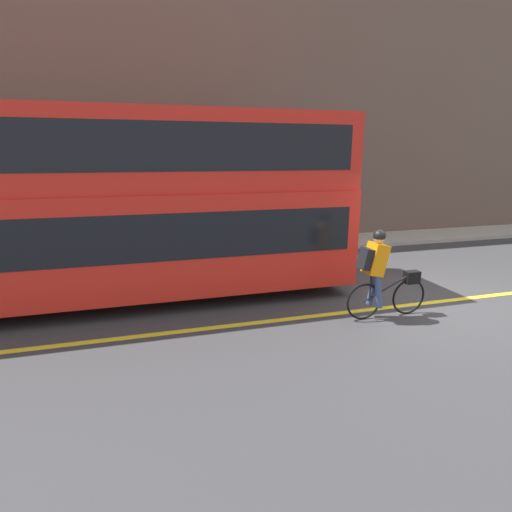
# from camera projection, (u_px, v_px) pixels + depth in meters

# --- Properties ---
(ground_plane) EXTENTS (80.00, 80.00, 0.00)m
(ground_plane) POSITION_uv_depth(u_px,v_px,m) (438.00, 300.00, 7.92)
(ground_plane) COLOR #38383A
(road_center_line) EXTENTS (50.00, 0.14, 0.01)m
(road_center_line) POSITION_uv_depth(u_px,v_px,m) (441.00, 301.00, 7.84)
(road_center_line) COLOR yellow
(road_center_line) RESTS_ON ground_plane
(sidewalk_curb) EXTENTS (60.00, 1.76, 0.11)m
(sidewalk_curb) POSITION_uv_depth(u_px,v_px,m) (322.00, 242.00, 12.91)
(sidewalk_curb) COLOR #A8A399
(sidewalk_curb) RESTS_ON ground_plane
(building_facade) EXTENTS (60.00, 0.30, 9.18)m
(building_facade) POSITION_uv_depth(u_px,v_px,m) (314.00, 98.00, 12.77)
(building_facade) COLOR brown
(building_facade) RESTS_ON ground_plane
(bus) EXTENTS (11.95, 2.61, 3.57)m
(bus) POSITION_uv_depth(u_px,v_px,m) (31.00, 201.00, 7.24)
(bus) COLOR black
(bus) RESTS_ON ground_plane
(cyclist_on_bike) EXTENTS (1.56, 0.32, 1.58)m
(cyclist_on_bike) POSITION_uv_depth(u_px,v_px,m) (380.00, 271.00, 6.85)
(cyclist_on_bike) COLOR black
(cyclist_on_bike) RESTS_ON ground_plane
(trash_bin) EXTENTS (0.49, 0.49, 0.93)m
(trash_bin) POSITION_uv_depth(u_px,v_px,m) (291.00, 229.00, 12.41)
(trash_bin) COLOR #515156
(trash_bin) RESTS_ON sidewalk_curb
(street_sign_post) EXTENTS (0.36, 0.09, 2.65)m
(street_sign_post) POSITION_uv_depth(u_px,v_px,m) (319.00, 195.00, 12.39)
(street_sign_post) COLOR #59595B
(street_sign_post) RESTS_ON sidewalk_curb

